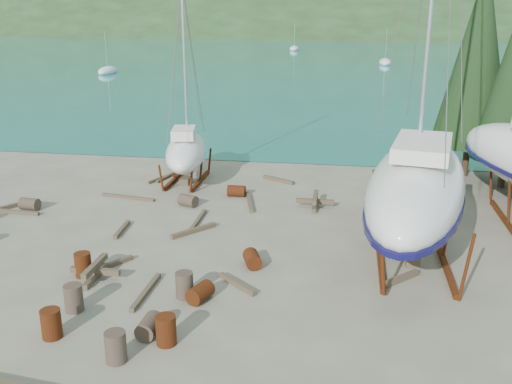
# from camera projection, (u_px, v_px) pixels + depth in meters

# --- Properties ---
(ground) EXTENTS (600.00, 600.00, 0.00)m
(ground) POSITION_uv_depth(u_px,v_px,m) (221.00, 268.00, 20.86)
(ground) COLOR #625E4E
(ground) RESTS_ON ground
(bay_water) EXTENTS (700.00, 700.00, 0.00)m
(bay_water) POSITION_uv_depth(u_px,v_px,m) (344.00, 24.00, 316.58)
(bay_water) COLOR #197F80
(bay_water) RESTS_ON ground
(far_hill) EXTENTS (800.00, 360.00, 110.00)m
(far_hill) POSITION_uv_depth(u_px,v_px,m) (344.00, 24.00, 321.27)
(far_hill) COLOR #1F2E17
(far_hill) RESTS_ON ground
(far_house_left) EXTENTS (6.60, 5.60, 5.60)m
(far_house_left) POSITION_uv_depth(u_px,v_px,m) (173.00, 25.00, 207.45)
(far_house_left) COLOR beige
(far_house_left) RESTS_ON ground
(far_house_center) EXTENTS (6.60, 5.60, 5.60)m
(far_house_center) POSITION_uv_depth(u_px,v_px,m) (282.00, 25.00, 201.37)
(far_house_center) COLOR beige
(far_house_center) RESTS_ON ground
(far_house_right) EXTENTS (6.60, 5.60, 5.60)m
(far_house_right) POSITION_uv_depth(u_px,v_px,m) (428.00, 26.00, 193.77)
(far_house_right) COLOR beige
(far_house_right) RESTS_ON ground
(cypress_back_left) EXTENTS (4.14, 4.14, 11.50)m
(cypress_back_left) POSITION_uv_depth(u_px,v_px,m) (478.00, 55.00, 30.27)
(cypress_back_left) COLOR black
(cypress_back_left) RESTS_ON ground
(moored_boat_left) EXTENTS (2.00, 5.00, 6.05)m
(moored_boat_left) POSITION_uv_depth(u_px,v_px,m) (108.00, 71.00, 81.63)
(moored_boat_left) COLOR silver
(moored_boat_left) RESTS_ON ground
(moored_boat_mid) EXTENTS (2.00, 5.00, 6.05)m
(moored_boat_mid) POSITION_uv_depth(u_px,v_px,m) (385.00, 62.00, 94.32)
(moored_boat_mid) COLOR silver
(moored_boat_mid) RESTS_ON ground
(moored_boat_far) EXTENTS (2.00, 5.00, 6.05)m
(moored_boat_far) POSITION_uv_depth(u_px,v_px,m) (294.00, 49.00, 125.23)
(moored_boat_far) COLOR silver
(moored_boat_far) RESTS_ON ground
(large_sailboat_near) EXTENTS (5.41, 11.92, 18.12)m
(large_sailboat_near) POSITION_uv_depth(u_px,v_px,m) (417.00, 185.00, 20.80)
(large_sailboat_near) COLOR silver
(large_sailboat_near) RESTS_ON ground
(small_sailboat_shore) EXTENTS (3.28, 6.89, 10.60)m
(small_sailboat_shore) POSITION_uv_depth(u_px,v_px,m) (186.00, 151.00, 30.57)
(small_sailboat_shore) COLOR silver
(small_sailboat_shore) RESTS_ON ground
(worker) EXTENTS (0.39, 0.58, 1.57)m
(worker) POSITION_uv_depth(u_px,v_px,m) (391.00, 238.00, 21.58)
(worker) COLOR navy
(worker) RESTS_ON ground
(drum_1) EXTENTS (0.61, 0.90, 0.58)m
(drum_1) POSITION_uv_depth(u_px,v_px,m) (149.00, 326.00, 16.51)
(drum_1) COLOR #2D2823
(drum_1) RESTS_ON ground
(drum_3) EXTENTS (0.58, 0.58, 0.88)m
(drum_3) POSITION_uv_depth(u_px,v_px,m) (166.00, 330.00, 16.04)
(drum_3) COLOR #612410
(drum_3) RESTS_ON ground
(drum_4) EXTENTS (0.88, 0.58, 0.58)m
(drum_4) POSITION_uv_depth(u_px,v_px,m) (236.00, 191.00, 28.68)
(drum_4) COLOR #612410
(drum_4) RESTS_ON ground
(drum_5) EXTENTS (0.58, 0.58, 0.88)m
(drum_5) POSITION_uv_depth(u_px,v_px,m) (184.00, 285.00, 18.64)
(drum_5) COLOR #2D2823
(drum_5) RESTS_ON ground
(drum_6) EXTENTS (0.85, 1.03, 0.58)m
(drum_6) POSITION_uv_depth(u_px,v_px,m) (252.00, 259.00, 20.92)
(drum_6) COLOR #612410
(drum_6) RESTS_ON ground
(drum_9) EXTENTS (1.04, 0.88, 0.58)m
(drum_9) POSITION_uv_depth(u_px,v_px,m) (188.00, 201.00, 27.25)
(drum_9) COLOR #2D2823
(drum_9) RESTS_ON ground
(drum_10) EXTENTS (0.58, 0.58, 0.88)m
(drum_10) POSITION_uv_depth(u_px,v_px,m) (51.00, 324.00, 16.36)
(drum_10) COLOR #612410
(drum_10) RESTS_ON ground
(drum_12) EXTENTS (0.86, 1.03, 0.58)m
(drum_12) POSITION_uv_depth(u_px,v_px,m) (200.00, 293.00, 18.46)
(drum_12) COLOR #612410
(drum_12) RESTS_ON ground
(drum_14) EXTENTS (0.58, 0.58, 0.88)m
(drum_14) POSITION_uv_depth(u_px,v_px,m) (83.00, 265.00, 20.11)
(drum_14) COLOR #612410
(drum_14) RESTS_ON ground
(drum_15) EXTENTS (0.93, 0.66, 0.58)m
(drum_15) POSITION_uv_depth(u_px,v_px,m) (30.00, 204.00, 26.76)
(drum_15) COLOR #2D2823
(drum_15) RESTS_ON ground
(drum_16) EXTENTS (0.58, 0.58, 0.88)m
(drum_16) POSITION_uv_depth(u_px,v_px,m) (74.00, 298.00, 17.81)
(drum_16) COLOR #2D2823
(drum_16) RESTS_ON ground
(drum_17) EXTENTS (0.58, 0.58, 0.88)m
(drum_17) POSITION_uv_depth(u_px,v_px,m) (116.00, 347.00, 15.25)
(drum_17) COLOR #2D2823
(drum_17) RESTS_ON ground
(timber_0) EXTENTS (0.83, 2.91, 0.14)m
(timber_0) POSITION_uv_depth(u_px,v_px,m) (171.00, 175.00, 32.16)
(timber_0) COLOR brown
(timber_0) RESTS_ON ground
(timber_1) EXTENTS (1.37, 1.39, 0.19)m
(timber_1) POSITION_uv_depth(u_px,v_px,m) (401.00, 279.00, 19.84)
(timber_1) COLOR brown
(timber_1) RESTS_ON ground
(timber_4) EXTENTS (0.31, 1.87, 0.17)m
(timber_4) POSITION_uv_depth(u_px,v_px,m) (122.00, 229.00, 24.25)
(timber_4) COLOR brown
(timber_4) RESTS_ON ground
(timber_5) EXTENTS (0.20, 2.55, 0.16)m
(timber_5) POSITION_uv_depth(u_px,v_px,m) (146.00, 292.00, 18.96)
(timber_5) COLOR brown
(timber_5) RESTS_ON ground
(timber_6) EXTENTS (1.84, 1.17, 0.19)m
(timber_6) POSITION_uv_depth(u_px,v_px,m) (278.00, 180.00, 31.18)
(timber_6) COLOR brown
(timber_6) RESTS_ON ground
(timber_7) EXTENTS (1.53, 1.35, 0.17)m
(timber_7) POSITION_uv_depth(u_px,v_px,m) (237.00, 284.00, 19.48)
(timber_7) COLOR brown
(timber_7) RESTS_ON ground
(timber_8) EXTENTS (1.57, 1.84, 0.19)m
(timber_8) POSITION_uv_depth(u_px,v_px,m) (194.00, 231.00, 24.11)
(timber_8) COLOR brown
(timber_8) RESTS_ON ground
(timber_9) EXTENTS (0.99, 2.03, 0.15)m
(timber_9) POSITION_uv_depth(u_px,v_px,m) (162.00, 178.00, 31.58)
(timber_9) COLOR brown
(timber_9) RESTS_ON ground
(timber_10) EXTENTS (0.84, 2.76, 0.16)m
(timber_10) POSITION_uv_depth(u_px,v_px,m) (250.00, 202.00, 27.70)
(timber_10) COLOR brown
(timber_10) RESTS_ON ground
(timber_11) EXTENTS (0.17, 2.55, 0.15)m
(timber_11) POSITION_uv_depth(u_px,v_px,m) (198.00, 220.00, 25.32)
(timber_11) COLOR brown
(timber_11) RESTS_ON ground
(timber_12) EXTENTS (1.35, 1.92, 0.17)m
(timber_12) POSITION_uv_depth(u_px,v_px,m) (107.00, 266.00, 20.83)
(timber_12) COLOR brown
(timber_12) RESTS_ON ground
(timber_15) EXTENTS (2.89, 0.63, 0.15)m
(timber_15) POSITION_uv_depth(u_px,v_px,m) (128.00, 197.00, 28.41)
(timber_15) COLOR brown
(timber_15) RESTS_ON ground
(timber_17) EXTENTS (2.73, 0.34, 0.16)m
(timber_17) POSITION_uv_depth(u_px,v_px,m) (13.00, 212.00, 26.38)
(timber_17) COLOR brown
(timber_17) RESTS_ON ground
(timber_pile_fore) EXTENTS (1.80, 1.80, 0.60)m
(timber_pile_fore) POSITION_uv_depth(u_px,v_px,m) (95.00, 271.00, 19.95)
(timber_pile_fore) COLOR brown
(timber_pile_fore) RESTS_ON ground
(timber_pile_aft) EXTENTS (1.80, 1.80, 0.60)m
(timber_pile_aft) POSITION_uv_depth(u_px,v_px,m) (315.00, 201.00, 27.12)
(timber_pile_aft) COLOR brown
(timber_pile_aft) RESTS_ON ground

